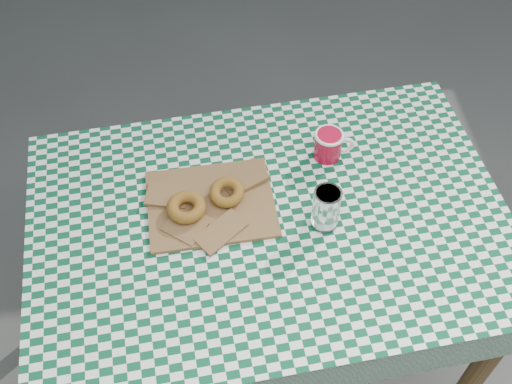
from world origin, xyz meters
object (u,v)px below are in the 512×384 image
at_px(coffee_mug, 328,145).
at_px(table, 268,291).
at_px(drinking_glass, 326,209).
at_px(paper_bag, 211,203).

bearing_deg(coffee_mug, table, -127.94).
distance_m(coffee_mug, drinking_glass, 0.24).
relative_size(table, drinking_glass, 9.70).
xyz_separation_m(table, coffee_mug, (0.18, 0.21, 0.42)).
relative_size(table, paper_bag, 3.71).
relative_size(table, coffee_mug, 8.06).
bearing_deg(table, coffee_mug, 42.36).
height_order(table, drinking_glass, drinking_glass).
relative_size(paper_bag, drinking_glass, 2.62).
bearing_deg(table, drinking_glass, -17.20).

